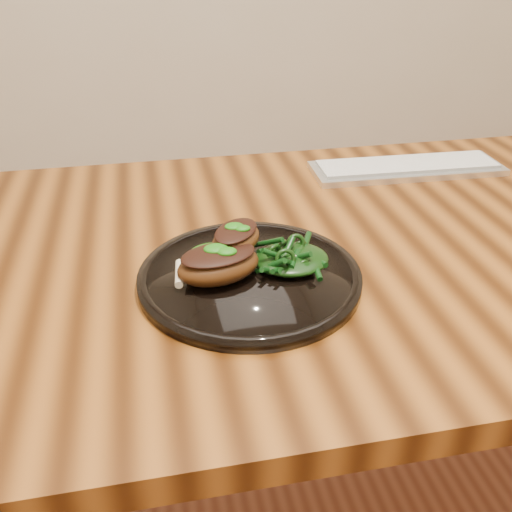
{
  "coord_description": "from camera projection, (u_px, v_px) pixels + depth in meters",
  "views": [
    {
      "loc": [
        -0.29,
        -0.75,
        1.18
      ],
      "look_at": [
        -0.15,
        -0.08,
        0.78
      ],
      "focal_mm": 40.0,
      "sensor_mm": 36.0,
      "label": 1
    }
  ],
  "objects": [
    {
      "name": "desk",
      "position": [
        335.0,
        281.0,
        0.94
      ],
      "size": [
        1.6,
        0.8,
        0.75
      ],
      "color": "#361906",
      "rests_on": "ground"
    },
    {
      "name": "keyboard",
      "position": [
        407.0,
        167.0,
        1.14
      ],
      "size": [
        0.38,
        0.13,
        0.02
      ],
      "color": "silver",
      "rests_on": "desk"
    },
    {
      "name": "plate",
      "position": [
        250.0,
        277.0,
        0.78
      ],
      "size": [
        0.31,
        0.31,
        0.02
      ],
      "color": "black",
      "rests_on": "desk"
    },
    {
      "name": "lamb_chop_front",
      "position": [
        218.0,
        264.0,
        0.75
      ],
      "size": [
        0.13,
        0.1,
        0.05
      ],
      "color": "#46240D",
      "rests_on": "plate"
    },
    {
      "name": "lamb_chop_back",
      "position": [
        236.0,
        238.0,
        0.78
      ],
      "size": [
        0.1,
        0.11,
        0.04
      ],
      "color": "#46240D",
      "rests_on": "plate"
    },
    {
      "name": "herb_smear",
      "position": [
        215.0,
        250.0,
        0.83
      ],
      "size": [
        0.07,
        0.05,
        0.0
      ],
      "primitive_type": "ellipsoid",
      "color": "#0C4F08",
      "rests_on": "plate"
    },
    {
      "name": "greens_heap",
      "position": [
        292.0,
        255.0,
        0.78
      ],
      "size": [
        0.1,
        0.1,
        0.04
      ],
      "color": "black",
      "rests_on": "plate"
    }
  ]
}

